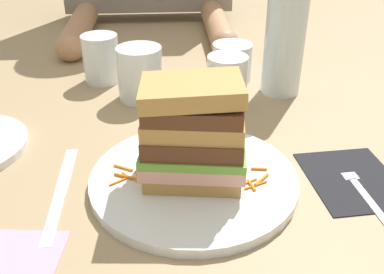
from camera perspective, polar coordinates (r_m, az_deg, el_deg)
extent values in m
plane|color=#9E8460|center=(0.58, 2.18, -5.91)|extent=(3.00, 3.00, 0.00)
cylinder|color=white|center=(0.58, 0.21, -5.51)|extent=(0.27, 0.27, 0.01)
cube|color=tan|center=(0.57, 0.22, -4.13)|extent=(0.13, 0.10, 0.02)
cube|color=#E0A393|center=(0.56, 0.22, -2.53)|extent=(0.14, 0.12, 0.02)
cube|color=#6BA83D|center=(0.55, 0.22, -1.33)|extent=(0.14, 0.12, 0.01)
cube|color=#56331E|center=(0.54, 0.23, 0.15)|extent=(0.13, 0.11, 0.02)
cube|color=tan|center=(0.53, 0.23, 2.15)|extent=(0.13, 0.10, 0.02)
cube|color=#56331E|center=(0.52, 0.24, 4.07)|extent=(0.13, 0.10, 0.02)
cube|color=tan|center=(0.52, -0.07, 6.26)|extent=(0.12, 0.10, 0.03)
cylinder|color=orange|center=(0.58, -8.00, -4.87)|extent=(0.02, 0.02, 0.00)
cylinder|color=orange|center=(0.59, -8.87, -3.94)|extent=(0.03, 0.02, 0.00)
cylinder|color=orange|center=(0.57, -8.53, -5.32)|extent=(0.03, 0.02, 0.00)
cylinder|color=orange|center=(0.58, -6.21, -4.48)|extent=(0.02, 0.02, 0.00)
cylinder|color=orange|center=(0.57, -9.59, -5.73)|extent=(0.02, 0.01, 0.00)
cylinder|color=orange|center=(0.57, -7.01, -5.34)|extent=(0.01, 0.02, 0.00)
cylinder|color=orange|center=(0.56, 7.47, -5.70)|extent=(0.02, 0.01, 0.00)
cylinder|color=orange|center=(0.56, 8.24, -6.16)|extent=(0.03, 0.02, 0.00)
cylinder|color=orange|center=(0.57, 8.95, -5.44)|extent=(0.02, 0.02, 0.00)
cylinder|color=orange|center=(0.59, 8.63, -4.08)|extent=(0.02, 0.01, 0.00)
cylinder|color=orange|center=(0.56, 7.66, -6.16)|extent=(0.01, 0.02, 0.00)
cube|color=black|center=(0.62, 20.00, -5.07)|extent=(0.12, 0.15, 0.00)
cube|color=silver|center=(0.58, 22.38, -7.87)|extent=(0.02, 0.11, 0.00)
cube|color=silver|center=(0.63, 19.73, -4.43)|extent=(0.02, 0.02, 0.00)
cylinder|color=silver|center=(0.65, 19.35, -2.98)|extent=(0.01, 0.04, 0.00)
cylinder|color=silver|center=(0.65, 18.91, -3.03)|extent=(0.01, 0.04, 0.00)
cylinder|color=silver|center=(0.65, 18.45, -3.08)|extent=(0.01, 0.04, 0.00)
cylinder|color=silver|center=(0.64, 18.00, -3.13)|extent=(0.01, 0.04, 0.00)
cube|color=silver|center=(0.55, -17.48, -9.95)|extent=(0.02, 0.10, 0.00)
cube|color=silver|center=(0.63, -15.87, -4.07)|extent=(0.02, 0.11, 0.00)
cylinder|color=white|center=(0.78, 4.54, 7.39)|extent=(0.07, 0.07, 0.08)
cylinder|color=orange|center=(0.78, 4.49, 6.31)|extent=(0.06, 0.06, 0.05)
cylinder|color=silver|center=(0.81, 12.00, 13.28)|extent=(0.07, 0.07, 0.23)
cylinder|color=silver|center=(0.88, -11.65, 9.87)|extent=(0.07, 0.07, 0.09)
cylinder|color=silver|center=(0.79, -6.71, 8.15)|extent=(0.08, 0.08, 0.09)
cylinder|color=silver|center=(0.88, 5.16, 9.64)|extent=(0.08, 0.08, 0.07)
cube|color=pink|center=(0.52, -21.94, -13.95)|extent=(0.11, 0.09, 0.00)
cylinder|color=tan|center=(1.13, -14.34, 13.38)|extent=(0.06, 0.27, 0.06)
cylinder|color=tan|center=(1.13, 3.31, 14.12)|extent=(0.06, 0.27, 0.06)
sphere|color=tan|center=(1.01, -15.46, 11.11)|extent=(0.06, 0.06, 0.06)
sphere|color=tan|center=(1.00, 4.27, 11.93)|extent=(0.06, 0.06, 0.06)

